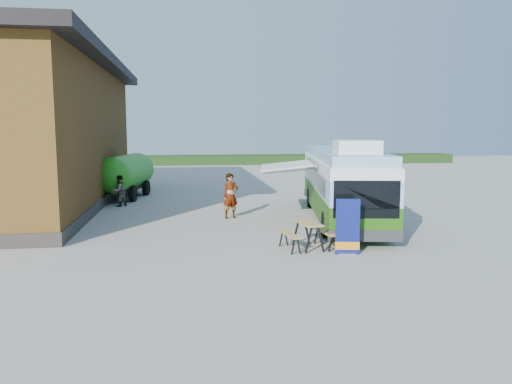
{
  "coord_description": "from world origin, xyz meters",
  "views": [
    {
      "loc": [
        -2.35,
        -16.91,
        3.9
      ],
      "look_at": [
        0.4,
        2.58,
        1.4
      ],
      "focal_mm": 35.0,
      "sensor_mm": 36.0,
      "label": 1
    }
  ],
  "objects": [
    {
      "name": "ground",
      "position": [
        0.0,
        0.0,
        0.0
      ],
      "size": [
        100.0,
        100.0,
        0.0
      ],
      "primitive_type": "plane",
      "color": "#BCB7AD",
      "rests_on": "ground"
    },
    {
      "name": "barn",
      "position": [
        -10.5,
        10.0,
        3.59
      ],
      "size": [
        9.6,
        21.2,
        7.5
      ],
      "color": "brown",
      "rests_on": "ground"
    },
    {
      "name": "hedge",
      "position": [
        8.0,
        38.0,
        0.5
      ],
      "size": [
        40.0,
        3.0,
        1.0
      ],
      "primitive_type": "cube",
      "color": "#264419",
      "rests_on": "ground"
    },
    {
      "name": "bus",
      "position": [
        4.3,
        3.71,
        1.67
      ],
      "size": [
        4.28,
        11.62,
        3.49
      ],
      "rotation": [
        0.0,
        0.0,
        -0.17
      ],
      "color": "#376D12",
      "rests_on": "ground"
    },
    {
      "name": "awning",
      "position": [
        2.12,
        4.0,
        2.56
      ],
      "size": [
        2.82,
        3.95,
        0.48
      ],
      "rotation": [
        0.0,
        0.0,
        -0.17
      ],
      "color": "white",
      "rests_on": "ground"
    },
    {
      "name": "banner",
      "position": [
        2.59,
        -2.27,
        0.72
      ],
      "size": [
        0.76,
        0.27,
        1.76
      ],
      "rotation": [
        0.0,
        0.0,
        -0.17
      ],
      "color": "navy",
      "rests_on": "ground"
    },
    {
      "name": "picnic_table",
      "position": [
        1.56,
        -1.34,
        0.66
      ],
      "size": [
        1.73,
        1.59,
        0.88
      ],
      "rotation": [
        0.0,
        0.0,
        0.15
      ],
      "color": "tan",
      "rests_on": "ground"
    },
    {
      "name": "person_a",
      "position": [
        -0.43,
        4.64,
        0.99
      ],
      "size": [
        0.84,
        0.68,
        1.98
      ],
      "primitive_type": "imported",
      "rotation": [
        0.0,
        0.0,
        0.33
      ],
      "color": "#999999",
      "rests_on": "ground"
    },
    {
      "name": "person_b",
      "position": [
        -5.7,
        8.78,
        0.78
      ],
      "size": [
        0.96,
        0.95,
        1.57
      ],
      "primitive_type": "imported",
      "rotation": [
        0.0,
        0.0,
        -2.4
      ],
      "color": "#999999",
      "rests_on": "ground"
    },
    {
      "name": "slurry_tanker",
      "position": [
        -5.7,
        11.81,
        1.41
      ],
      "size": [
        2.82,
        6.56,
        2.45
      ],
      "rotation": [
        0.0,
        0.0,
        -0.2
      ],
      "color": "#248B19",
      "rests_on": "ground"
    }
  ]
}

